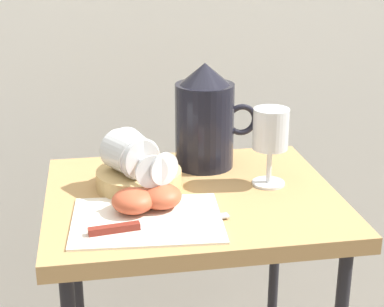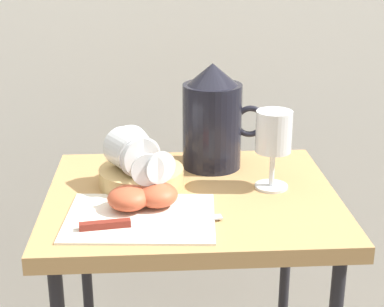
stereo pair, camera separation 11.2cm
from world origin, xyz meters
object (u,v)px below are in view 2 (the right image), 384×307
(table, at_px, (192,230))
(apple_half_right, at_px, (157,195))
(knife, at_px, (130,223))
(wine_glass_tipped_far, at_px, (135,151))
(pitcher, at_px, (212,125))
(wine_glass_upright, at_px, (274,136))
(apple_half_left, at_px, (129,198))
(wine_glass_tipped_near, at_px, (133,152))
(basket_tray, at_px, (141,177))

(table, bearing_deg, apple_half_right, -138.19)
(apple_half_right, distance_m, knife, 0.09)
(wine_glass_tipped_far, bearing_deg, pitcher, 33.45)
(table, height_order, apple_half_right, apple_half_right)
(wine_glass_upright, distance_m, apple_half_right, 0.25)
(apple_half_left, xyz_separation_m, knife, (0.00, -0.07, -0.02))
(wine_glass_tipped_near, xyz_separation_m, apple_half_left, (-0.01, -0.10, -0.05))
(basket_tray, relative_size, wine_glass_upright, 1.07)
(basket_tray, bearing_deg, wine_glass_upright, -6.39)
(wine_glass_upright, xyz_separation_m, wine_glass_tipped_near, (-0.27, 0.01, -0.03))
(wine_glass_tipped_near, xyz_separation_m, wine_glass_tipped_far, (0.00, 0.00, -0.00))
(pitcher, xyz_separation_m, wine_glass_tipped_near, (-0.16, -0.11, -0.02))
(wine_glass_upright, distance_m, apple_half_left, 0.30)
(wine_glass_tipped_near, bearing_deg, apple_half_right, -64.10)
(apple_half_left, bearing_deg, apple_half_right, 12.74)
(wine_glass_upright, relative_size, wine_glass_tipped_far, 0.94)
(apple_half_right, bearing_deg, table, 41.81)
(apple_half_right, bearing_deg, wine_glass_tipped_near, 115.90)
(pitcher, relative_size, wine_glass_upright, 1.43)
(table, bearing_deg, wine_glass_tipped_far, 161.18)
(wine_glass_tipped_near, bearing_deg, pitcher, 33.84)
(wine_glass_tipped_far, xyz_separation_m, apple_half_right, (0.04, -0.10, -0.05))
(pitcher, distance_m, wine_glass_tipped_near, 0.20)
(table, bearing_deg, apple_half_left, -148.68)
(wine_glass_tipped_near, relative_size, knife, 0.68)
(wine_glass_tipped_far, bearing_deg, table, -18.82)
(basket_tray, bearing_deg, knife, -95.08)
(pitcher, bearing_deg, table, -110.06)
(apple_half_left, height_order, knife, apple_half_left)
(wine_glass_tipped_far, xyz_separation_m, apple_half_left, (-0.01, -0.11, -0.05))
(apple_half_right, bearing_deg, wine_glass_tipped_far, 112.61)
(table, height_order, knife, knife)
(pitcher, height_order, wine_glass_upright, pitcher)
(knife, bearing_deg, wine_glass_upright, 30.20)
(table, bearing_deg, pitcher, 69.94)
(table, bearing_deg, basket_tray, 154.36)
(table, distance_m, wine_glass_tipped_far, 0.19)
(wine_glass_upright, relative_size, apple_half_left, 2.04)
(table, distance_m, wine_glass_upright, 0.24)
(pitcher, relative_size, knife, 0.91)
(pitcher, height_order, apple_half_left, pitcher)
(pitcher, bearing_deg, apple_half_left, -128.43)
(pitcher, height_order, wine_glass_tipped_far, pitcher)
(table, relative_size, wine_glass_tipped_far, 4.44)
(apple_half_left, distance_m, apple_half_right, 0.05)
(table, distance_m, wine_glass_tipped_near, 0.19)
(wine_glass_upright, distance_m, wine_glass_tipped_near, 0.27)
(table, xyz_separation_m, pitcher, (0.05, 0.14, 0.17))
(wine_glass_upright, relative_size, apple_half_right, 2.04)
(wine_glass_upright, distance_m, knife, 0.32)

